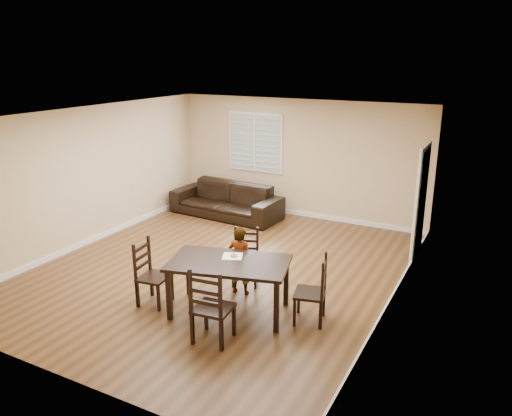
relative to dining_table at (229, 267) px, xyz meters
The scene contains 11 objects.
ground 1.71m from the dining_table, 126.99° to the left, with size 7.00×7.00×0.00m, color brown.
room 2.00m from the dining_table, 122.35° to the left, with size 6.04×7.04×2.72m.
dining_table is the anchor object (origin of this frame).
chair_near 1.11m from the dining_table, 105.48° to the left, with size 0.54×0.52×0.94m.
chair_far 0.94m from the dining_table, 76.53° to the right, with size 0.53×0.50×1.08m.
chair_left 1.32m from the dining_table, 166.00° to the right, with size 0.47×0.50×1.00m.
chair_right 1.32m from the dining_table, 14.70° to the left, with size 0.51×0.54×0.99m.
child 0.64m from the dining_table, 104.75° to the left, with size 0.40×0.26×1.11m, color gray.
napkin 0.21m from the dining_table, 104.75° to the left, with size 0.29×0.29×0.00m, color white.
donut 0.22m from the dining_table, 98.41° to the left, with size 0.11×0.11×0.04m.
sofa 4.59m from the dining_table, 121.49° to the left, with size 2.62×1.03×0.77m, color black.
Camera 1 is at (4.34, -6.91, 3.65)m, focal length 35.00 mm.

